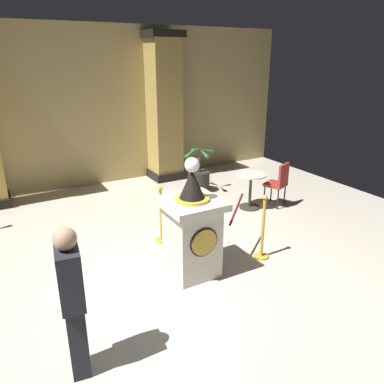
{
  "coord_description": "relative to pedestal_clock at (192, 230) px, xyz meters",
  "views": [
    {
      "loc": [
        -2.0,
        -4.28,
        3.08
      ],
      "look_at": [
        0.39,
        -0.02,
        1.29
      ],
      "focal_mm": 35.07,
      "sensor_mm": 36.0,
      "label": 1
    }
  ],
  "objects": [
    {
      "name": "cafe_chair_red",
      "position": [
        2.9,
        1.41,
        -0.13
      ],
      "size": [
        0.52,
        0.52,
        0.96
      ],
      "color": "black",
      "rests_on": "ground_plane"
    },
    {
      "name": "back_wall",
      "position": [
        -0.39,
        4.88,
        1.18
      ],
      "size": [
        11.44,
        0.16,
        3.78
      ],
      "primitive_type": "cube",
      "color": "tan",
      "rests_on": "ground_plane"
    },
    {
      "name": "stanchion_near",
      "position": [
        1.2,
        -0.14,
        -0.33
      ],
      "size": [
        0.24,
        0.24,
        1.08
      ],
      "color": "gold",
      "rests_on": "ground_plane"
    },
    {
      "name": "cafe_table",
      "position": [
        2.33,
        1.63,
        -0.22
      ],
      "size": [
        0.63,
        0.63,
        0.76
      ],
      "color": "#332D28",
      "rests_on": "ground_plane"
    },
    {
      "name": "stanchion_far",
      "position": [
        0.03,
        1.16,
        -0.35
      ],
      "size": [
        0.24,
        0.24,
        1.02
      ],
      "color": "gold",
      "rests_on": "ground_plane"
    },
    {
      "name": "pedestal_clock",
      "position": [
        0.0,
        0.0,
        0.0
      ],
      "size": [
        0.82,
        0.82,
        1.79
      ],
      "color": "beige",
      "rests_on": "ground_plane"
    },
    {
      "name": "column_right",
      "position": [
        1.69,
        4.44,
        1.1
      ],
      "size": [
        0.86,
        0.86,
        3.63
      ],
      "color": "black",
      "rests_on": "ground_plane"
    },
    {
      "name": "bystander_guest",
      "position": [
        -1.91,
        -1.06,
        0.16
      ],
      "size": [
        0.27,
        0.39,
        1.63
      ],
      "color": "#26262D",
      "rests_on": "ground_plane"
    },
    {
      "name": "potted_palm_right",
      "position": [
        1.91,
        3.07,
        -0.38
      ],
      "size": [
        0.77,
        0.78,
        1.13
      ],
      "color": "#2D2823",
      "rests_on": "ground_plane"
    },
    {
      "name": "velvet_rope",
      "position": [
        0.62,
        0.51,
        0.08
      ],
      "size": [
        1.26,
        1.26,
        0.22
      ],
      "color": "#591419"
    },
    {
      "name": "ground_plane",
      "position": [
        -0.39,
        0.02,
        -0.71
      ],
      "size": [
        11.44,
        11.44,
        0.0
      ],
      "primitive_type": "plane",
      "color": "beige"
    }
  ]
}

